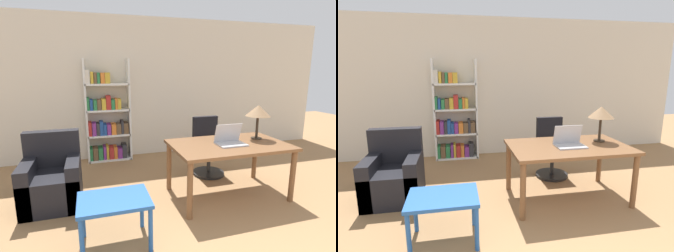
{
  "view_description": "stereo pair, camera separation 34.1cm",
  "coord_description": "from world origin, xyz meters",
  "views": [
    {
      "loc": [
        -1.1,
        -0.62,
        1.72
      ],
      "look_at": [
        -0.13,
        2.57,
        0.99
      ],
      "focal_mm": 28.0,
      "sensor_mm": 36.0,
      "label": 1
    },
    {
      "loc": [
        -0.77,
        -0.71,
        1.72
      ],
      "look_at": [
        -0.13,
        2.57,
        0.99
      ],
      "focal_mm": 28.0,
      "sensor_mm": 36.0,
      "label": 2
    }
  ],
  "objects": [
    {
      "name": "wall_back",
      "position": [
        0.0,
        4.53,
        1.35
      ],
      "size": [
        8.0,
        0.06,
        2.7
      ],
      "color": "beige",
      "rests_on": "ground_plane"
    },
    {
      "name": "table_lamp",
      "position": [
        1.17,
        2.49,
        1.14
      ],
      "size": [
        0.34,
        0.34,
        0.49
      ],
      "color": "#2D2319",
      "rests_on": "desk"
    },
    {
      "name": "laptop",
      "position": [
        0.66,
        2.35,
        0.8
      ],
      "size": [
        0.38,
        0.26,
        0.27
      ],
      "color": "#B2B2B7",
      "rests_on": "desk"
    },
    {
      "name": "desk",
      "position": [
        0.66,
        2.37,
        0.65
      ],
      "size": [
        1.55,
        0.94,
        0.74
      ],
      "color": "brown",
      "rests_on": "ground_plane"
    },
    {
      "name": "bookshelf",
      "position": [
        -0.81,
        4.34,
        0.79
      ],
      "size": [
        0.82,
        0.28,
        1.91
      ],
      "color": "white",
      "rests_on": "ground_plane"
    },
    {
      "name": "side_table_blue",
      "position": [
        -0.93,
        1.75,
        0.42
      ],
      "size": [
        0.69,
        0.5,
        0.5
      ],
      "color": "#2356A3",
      "rests_on": "ground_plane"
    },
    {
      "name": "armchair",
      "position": [
        -1.61,
        2.82,
        0.3
      ],
      "size": [
        0.7,
        0.74,
        0.92
      ],
      "color": "black",
      "rests_on": "ground_plane"
    },
    {
      "name": "office_chair",
      "position": [
        0.74,
        3.18,
        0.43
      ],
      "size": [
        0.52,
        0.52,
        0.95
      ],
      "color": "black",
      "rests_on": "ground_plane"
    }
  ]
}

